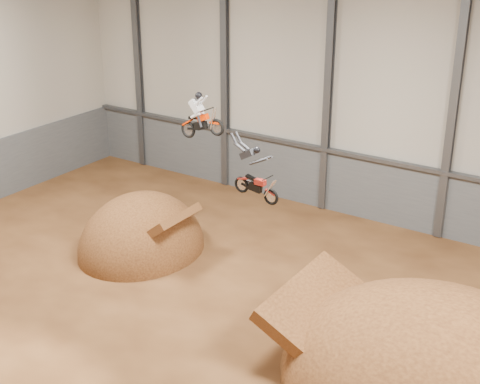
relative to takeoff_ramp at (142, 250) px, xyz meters
name	(u,v)px	position (x,y,z in m)	size (l,w,h in m)	color
floor	(222,361)	(8.46, -5.20, 0.00)	(40.00, 40.00, 0.00)	#462712
back_wall	(389,95)	(8.46, 9.80, 7.00)	(40.00, 0.10, 14.00)	#B2AB9E
lower_band_back	(380,191)	(8.46, 9.70, 1.75)	(39.80, 0.18, 3.50)	#54575B
steel_rail	(382,160)	(8.46, 9.55, 3.55)	(39.80, 0.35, 0.20)	#47494F
steel_column_0	(138,60)	(-8.21, 9.60, 7.00)	(0.40, 0.36, 13.90)	#47494F
steel_column_1	(225,72)	(-1.54, 9.60, 7.00)	(0.40, 0.36, 13.90)	#47494F
steel_column_2	(328,87)	(5.13, 9.60, 7.00)	(0.40, 0.36, 13.90)	#47494F
steel_column_3	(454,105)	(11.79, 9.60, 7.00)	(0.40, 0.36, 13.90)	#47494F
takeoff_ramp	(142,250)	(0.00, 0.00, 0.00)	(5.83, 6.73, 5.83)	#442411
fmx_rider_a	(203,113)	(3.46, 0.70, 7.39)	(2.40, 0.91, 2.17)	red
fmx_rider_b	(256,170)	(8.69, -3.33, 7.07)	(2.54, 0.73, 2.18)	red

